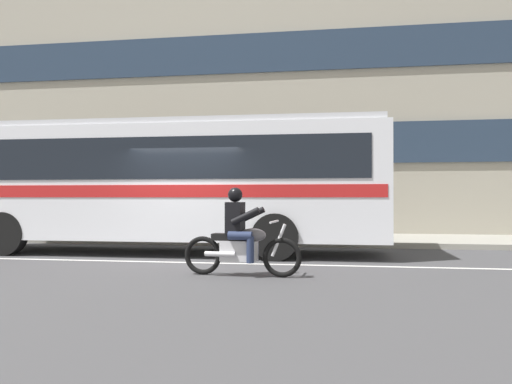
% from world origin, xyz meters
% --- Properties ---
extents(ground_plane, '(60.00, 60.00, 0.00)m').
position_xyz_m(ground_plane, '(0.00, 0.00, 0.00)').
color(ground_plane, '#3D3D3F').
extents(sidewalk_curb, '(28.00, 3.80, 0.15)m').
position_xyz_m(sidewalk_curb, '(0.00, 5.10, 0.07)').
color(sidewalk_curb, gray).
rests_on(sidewalk_curb, ground_plane).
extents(lane_center_stripe, '(26.60, 0.14, 0.01)m').
position_xyz_m(lane_center_stripe, '(0.00, -0.60, 0.00)').
color(lane_center_stripe, silver).
rests_on(lane_center_stripe, ground_plane).
extents(office_building_facade, '(28.00, 0.89, 9.33)m').
position_xyz_m(office_building_facade, '(0.00, 7.39, 4.67)').
color(office_building_facade, gray).
rests_on(office_building_facade, ground_plane).
extents(transit_bus, '(11.14, 2.68, 3.22)m').
position_xyz_m(transit_bus, '(-1.00, 1.19, 1.88)').
color(transit_bus, silver).
rests_on(transit_bus, ground_plane).
extents(motorcycle_with_rider, '(2.14, 0.64, 1.56)m').
position_xyz_m(motorcycle_with_rider, '(1.73, -2.27, 0.66)').
color(motorcycle_with_rider, black).
rests_on(motorcycle_with_rider, ground_plane).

